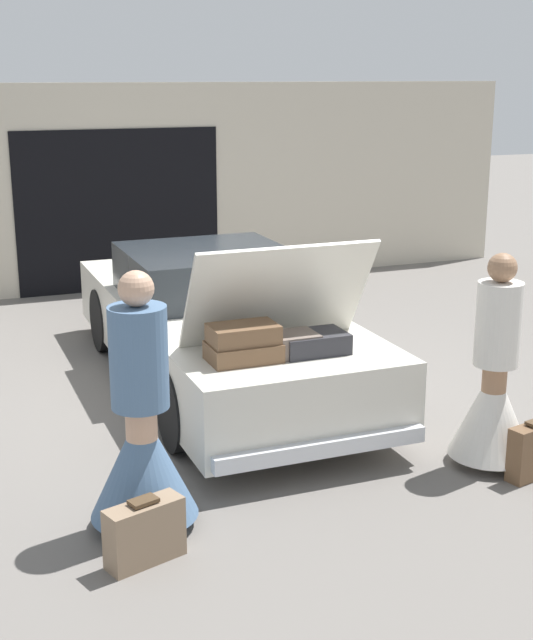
{
  "coord_description": "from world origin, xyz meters",
  "views": [
    {
      "loc": [
        -2.57,
        -7.82,
        2.91
      ],
      "look_at": [
        0.0,
        -1.3,
        0.97
      ],
      "focal_mm": 50.0,
      "sensor_mm": 36.0,
      "label": 1
    }
  ],
  "objects_px": {
    "person_right": "(493,392)",
    "suitcase_beside_right_person": "(533,451)",
    "car": "(217,325)",
    "suitcase_beside_left_person": "(145,532)",
    "person_left": "(142,440)"
  },
  "relations": [
    {
      "from": "person_left",
      "to": "suitcase_beside_right_person",
      "type": "relative_size",
      "value": 3.76
    },
    {
      "from": "car",
      "to": "suitcase_beside_left_person",
      "type": "bearing_deg",
      "value": -116.16
    },
    {
      "from": "person_right",
      "to": "suitcase_beside_left_person",
      "type": "relative_size",
      "value": 3.14
    },
    {
      "from": "person_right",
      "to": "suitcase_beside_right_person",
      "type": "xyz_separation_m",
      "value": [
        0.16,
        -0.32,
        -0.38
      ]
    },
    {
      "from": "car",
      "to": "suitcase_beside_left_person",
      "type": "height_order",
      "value": "car"
    },
    {
      "from": "car",
      "to": "person_left",
      "type": "height_order",
      "value": "person_left"
    },
    {
      "from": "person_left",
      "to": "suitcase_beside_left_person",
      "type": "xyz_separation_m",
      "value": [
        -0.11,
        -0.45,
        -0.42
      ]
    },
    {
      "from": "suitcase_beside_left_person",
      "to": "car",
      "type": "bearing_deg",
      "value": 63.84
    },
    {
      "from": "suitcase_beside_right_person",
      "to": "person_right",
      "type": "bearing_deg",
      "value": 116.16
    },
    {
      "from": "car",
      "to": "person_right",
      "type": "relative_size",
      "value": 2.9
    },
    {
      "from": "suitcase_beside_left_person",
      "to": "suitcase_beside_right_person",
      "type": "height_order",
      "value": "suitcase_beside_right_person"
    },
    {
      "from": "suitcase_beside_left_person",
      "to": "suitcase_beside_right_person",
      "type": "distance_m",
      "value": 2.98
    },
    {
      "from": "suitcase_beside_left_person",
      "to": "suitcase_beside_right_person",
      "type": "relative_size",
      "value": 1.14
    },
    {
      "from": "car",
      "to": "suitcase_beside_right_person",
      "type": "bearing_deg",
      "value": -62.13
    },
    {
      "from": "person_right",
      "to": "suitcase_beside_right_person",
      "type": "bearing_deg",
      "value": -141.31
    }
  ]
}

